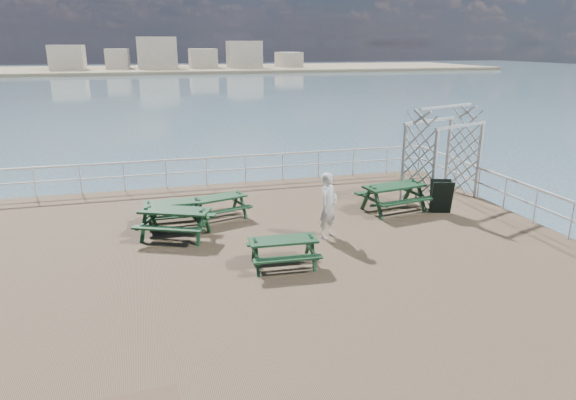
# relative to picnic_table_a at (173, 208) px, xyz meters

# --- Properties ---
(ground) EXTENTS (18.00, 14.00, 0.30)m
(ground) POSITION_rel_picnic_table_a_xyz_m (1.48, -2.77, -0.66)
(ground) COLOR brown
(ground) RESTS_ON ground
(sea_backdrop) EXTENTS (300.00, 300.00, 9.20)m
(sea_backdrop) POSITION_rel_picnic_table_a_xyz_m (14.01, 131.30, -1.02)
(sea_backdrop) COLOR #415E6D
(sea_backdrop) RESTS_ON ground
(railing) EXTENTS (17.77, 13.76, 1.10)m
(railing) POSITION_rel_picnic_table_a_xyz_m (1.40, -0.20, 0.36)
(railing) COLOR silver
(railing) RESTS_ON ground
(picnic_table_a) EXTENTS (1.65, 1.33, 0.80)m
(picnic_table_a) POSITION_rel_picnic_table_a_xyz_m (0.00, 0.00, 0.00)
(picnic_table_a) COLOR #12331C
(picnic_table_a) RESTS_ON ground
(picnic_table_b) EXTENTS (1.92, 1.71, 0.79)m
(picnic_table_b) POSITION_rel_picnic_table_a_xyz_m (1.39, 0.18, -0.01)
(picnic_table_b) COLOR #12331C
(picnic_table_b) RESTS_ON ground
(picnic_table_c) EXTENTS (2.22, 1.91, 0.96)m
(picnic_table_c) POSITION_rel_picnic_table_a_xyz_m (6.86, -0.55, 0.11)
(picnic_table_c) COLOR #12331C
(picnic_table_c) RESTS_ON ground
(picnic_table_d) EXTENTS (2.33, 2.15, 0.91)m
(picnic_table_d) POSITION_rel_picnic_table_a_xyz_m (0.00, -1.10, 0.07)
(picnic_table_d) COLOR #12331C
(picnic_table_d) RESTS_ON ground
(picnic_table_e) EXTENTS (1.69, 1.39, 0.79)m
(picnic_table_e) POSITION_rel_picnic_table_a_xyz_m (2.36, -3.74, -0.01)
(picnic_table_e) COLOR #12331C
(picnic_table_e) RESTS_ON ground
(trellis_arbor) EXTENTS (2.87, 2.17, 3.18)m
(trellis_arbor) POSITION_rel_picnic_table_a_xyz_m (8.99, 0.28, 0.90)
(trellis_arbor) COLOR silver
(trellis_arbor) RESTS_ON ground
(sandwich_board) EXTENTS (0.76, 0.66, 1.07)m
(sandwich_board) POSITION_rel_picnic_table_a_xyz_m (8.18, -1.15, 0.01)
(sandwich_board) COLOR black
(sandwich_board) RESTS_ON ground
(person) EXTENTS (0.79, 0.75, 1.82)m
(person) POSITION_rel_picnic_table_a_xyz_m (4.04, -2.20, 0.40)
(person) COLOR silver
(person) RESTS_ON ground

